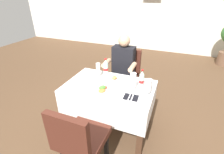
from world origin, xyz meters
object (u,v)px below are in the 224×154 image
at_px(cola_bottle_primary, 142,79).
at_px(chair_near_camera_side, 80,139).
at_px(seated_diner_far, 122,68).
at_px(cola_bottle_secondary, 106,67).
at_px(napkin_cutlery_set, 131,97).
at_px(plate_far_diner, 114,79).
at_px(beer_glass_right, 133,82).
at_px(plate_near_camera, 103,89).
at_px(chair_far_diner_seat, 126,74).
at_px(beer_glass_middle, 149,87).
at_px(beer_glass_left, 98,70).
at_px(main_dining_table, 109,97).

bearing_deg(cola_bottle_primary, chair_near_camera_side, -113.85).
xyz_separation_m(seated_diner_far, cola_bottle_secondary, (-0.14, -0.36, 0.15)).
relative_size(chair_near_camera_side, napkin_cutlery_set, 5.04).
relative_size(plate_far_diner, napkin_cutlery_set, 1.21).
relative_size(beer_glass_right, napkin_cutlery_set, 1.20).
distance_m(seated_diner_far, plate_near_camera, 0.81).
height_order(chair_far_diner_seat, napkin_cutlery_set, chair_far_diner_seat).
bearing_deg(beer_glass_right, cola_bottle_primary, 51.62).
bearing_deg(cola_bottle_secondary, beer_glass_right, -29.72).
relative_size(seated_diner_far, plate_far_diner, 5.40).
height_order(chair_near_camera_side, beer_glass_middle, chair_near_camera_side).
bearing_deg(plate_near_camera, beer_glass_left, 123.38).
height_order(beer_glass_middle, beer_glass_right, beer_glass_right).
distance_m(chair_near_camera_side, beer_glass_left, 1.04).
height_order(seated_diner_far, cola_bottle_primary, seated_diner_far).
bearing_deg(cola_bottle_primary, plate_far_diner, 172.35).
bearing_deg(beer_glass_left, cola_bottle_primary, -5.53).
bearing_deg(main_dining_table, chair_far_diner_seat, 90.00).
xyz_separation_m(chair_near_camera_side, beer_glass_right, (0.31, 0.79, 0.31)).
xyz_separation_m(beer_glass_left, napkin_cutlery_set, (0.59, -0.35, -0.10)).
bearing_deg(plate_near_camera, beer_glass_right, 24.92).
distance_m(chair_far_diner_seat, plate_near_camera, 0.94).
bearing_deg(beer_glass_left, napkin_cutlery_set, -30.50).
relative_size(plate_far_diner, cola_bottle_secondary, 0.93).
bearing_deg(chair_near_camera_side, cola_bottle_primary, 66.15).
bearing_deg(beer_glass_left, chair_near_camera_side, -75.38).
xyz_separation_m(cola_bottle_primary, cola_bottle_secondary, (-0.58, 0.17, 0.00)).
relative_size(plate_near_camera, cola_bottle_secondary, 0.90).
height_order(chair_far_diner_seat, beer_glass_middle, chair_far_diner_seat).
bearing_deg(chair_far_diner_seat, cola_bottle_secondary, -110.87).
height_order(beer_glass_middle, napkin_cutlery_set, beer_glass_middle).
xyz_separation_m(chair_near_camera_side, beer_glass_middle, (0.51, 0.77, 0.30)).
xyz_separation_m(chair_far_diner_seat, beer_glass_left, (-0.25, -0.58, 0.30)).
bearing_deg(seated_diner_far, chair_near_camera_side, -88.49).
height_order(cola_bottle_secondary, napkin_cutlery_set, cola_bottle_secondary).
bearing_deg(napkin_cutlery_set, beer_glass_right, 99.98).
relative_size(plate_near_camera, beer_glass_middle, 1.14).
bearing_deg(napkin_cutlery_set, beer_glass_left, 149.50).
bearing_deg(plate_far_diner, main_dining_table, -91.66).
bearing_deg(beer_glass_middle, seated_diner_far, 129.63).
bearing_deg(chair_far_diner_seat, main_dining_table, -90.00).
relative_size(plate_far_diner, beer_glass_right, 1.01).
distance_m(main_dining_table, napkin_cutlery_set, 0.42).
bearing_deg(cola_bottle_primary, beer_glass_right, -128.38).
bearing_deg(cola_bottle_secondary, plate_near_camera, -71.55).
xyz_separation_m(beer_glass_left, beer_glass_right, (0.56, -0.17, 0.01)).
bearing_deg(plate_far_diner, plate_near_camera, -96.75).
distance_m(chair_far_diner_seat, napkin_cutlery_set, 1.01).
distance_m(chair_far_diner_seat, beer_glass_right, 0.87).
relative_size(chair_far_diner_seat, napkin_cutlery_set, 5.04).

